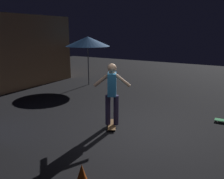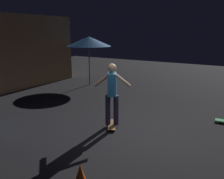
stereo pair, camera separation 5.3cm
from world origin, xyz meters
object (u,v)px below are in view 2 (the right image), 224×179
(skateboard_ridden, at_px, (112,125))
(skater, at_px, (112,90))
(patio_umbrella, at_px, (89,41))
(traffic_cone, at_px, (81,178))

(skateboard_ridden, height_order, skater, skater)
(patio_umbrella, bearing_deg, skateboard_ridden, -136.65)
(patio_umbrella, bearing_deg, skater, -136.65)
(traffic_cone, bearing_deg, patio_umbrella, 35.81)
(skater, height_order, traffic_cone, skater)
(patio_umbrella, distance_m, traffic_cone, 8.13)
(skateboard_ridden, relative_size, traffic_cone, 1.69)
(skateboard_ridden, height_order, traffic_cone, traffic_cone)
(skateboard_ridden, xyz_separation_m, skater, (0.00, 0.00, 0.98))
(skater, bearing_deg, skateboard_ridden, 180.00)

